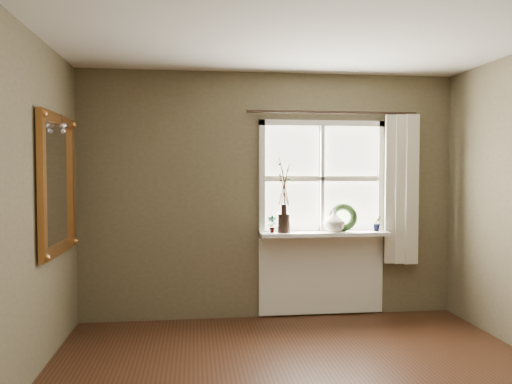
{
  "coord_description": "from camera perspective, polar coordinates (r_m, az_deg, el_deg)",
  "views": [
    {
      "loc": [
        -0.8,
        -2.98,
        1.56
      ],
      "look_at": [
        -0.24,
        1.55,
        1.37
      ],
      "focal_mm": 35.0,
      "sensor_mm": 36.0,
      "label": 1
    }
  ],
  "objects": [
    {
      "name": "wall_back",
      "position": [
        5.35,
        1.63,
        -0.39
      ],
      "size": [
        4.0,
        0.1,
        2.6
      ],
      "primitive_type": "cube",
      "color": "brown",
      "rests_on": "ground"
    },
    {
      "name": "window_frame",
      "position": [
        5.39,
        7.54,
        1.52
      ],
      "size": [
        1.36,
        0.06,
        1.24
      ],
      "color": "white",
      "rests_on": "wall_back"
    },
    {
      "name": "window_sill",
      "position": [
        5.32,
        7.8,
        -4.75
      ],
      "size": [
        1.36,
        0.26,
        0.04
      ],
      "primitive_type": "cube",
      "color": "white",
      "rests_on": "wall_back"
    },
    {
      "name": "window_apron",
      "position": [
        5.5,
        7.48,
        -9.17
      ],
      "size": [
        1.36,
        0.04,
        0.88
      ],
      "primitive_type": "cube",
      "color": "white",
      "rests_on": "ground"
    },
    {
      "name": "dark_jug",
      "position": [
        5.21,
        3.22,
        -3.56
      ],
      "size": [
        0.16,
        0.16,
        0.2
      ],
      "primitive_type": "cylinder",
      "rotation": [
        0.0,
        0.0,
        -0.22
      ],
      "color": "black",
      "rests_on": "window_sill"
    },
    {
      "name": "cream_vase",
      "position": [
        5.33,
        8.93,
        -3.27
      ],
      "size": [
        0.27,
        0.27,
        0.23
      ],
      "primitive_type": "imported",
      "rotation": [
        0.0,
        0.0,
        -0.23
      ],
      "color": "beige",
      "rests_on": "window_sill"
    },
    {
      "name": "wreath",
      "position": [
        5.4,
        9.89,
        -3.22
      ],
      "size": [
        0.33,
        0.23,
        0.31
      ],
      "primitive_type": "torus",
      "rotation": [
        1.36,
        0.0,
        -0.37
      ],
      "color": "#253E1B",
      "rests_on": "window_sill"
    },
    {
      "name": "potted_plant_left",
      "position": [
        5.19,
        1.81,
        -3.67
      ],
      "size": [
        0.11,
        0.09,
        0.18
      ],
      "primitive_type": "imported",
      "rotation": [
        0.0,
        0.0,
        -0.27
      ],
      "color": "#253E1B",
      "rests_on": "window_sill"
    },
    {
      "name": "potted_plant_right",
      "position": [
        5.49,
        13.69,
        -3.48
      ],
      "size": [
        0.12,
        0.11,
        0.17
      ],
      "primitive_type": "imported",
      "rotation": [
        0.0,
        0.0,
        0.43
      ],
      "color": "#253E1B",
      "rests_on": "window_sill"
    },
    {
      "name": "curtain",
      "position": [
        5.57,
        16.19,
        0.29
      ],
      "size": [
        0.36,
        0.12,
        1.59
      ],
      "primitive_type": "cube",
      "color": "beige",
      "rests_on": "wall_back"
    },
    {
      "name": "curtain_rod",
      "position": [
        5.39,
        8.78,
        8.97
      ],
      "size": [
        1.84,
        0.03,
        0.03
      ],
      "primitive_type": "cylinder",
      "rotation": [
        0.0,
        1.57,
        0.0
      ],
      "color": "black",
      "rests_on": "wall_back"
    },
    {
      "name": "gilt_mirror",
      "position": [
        4.57,
        -21.73,
        0.86
      ],
      "size": [
        0.1,
        1.0,
        1.19
      ],
      "color": "white",
      "rests_on": "wall_left"
    }
  ]
}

